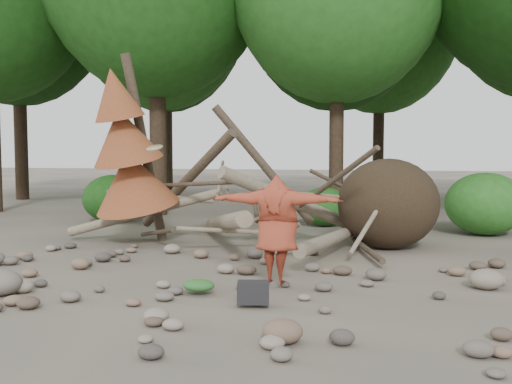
# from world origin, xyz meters

# --- Properties ---
(ground) EXTENTS (120.00, 120.00, 0.00)m
(ground) POSITION_xyz_m (0.00, 0.00, 0.00)
(ground) COLOR #514C44
(ground) RESTS_ON ground
(deadfall_pile) EXTENTS (8.55, 5.24, 3.30)m
(deadfall_pile) POSITION_xyz_m (2.02, 4.24, 0.95)
(deadfall_pile) COLOR #332619
(deadfall_pile) RESTS_ON ground
(dead_conifer) EXTENTS (2.06, 2.16, 4.35)m
(dead_conifer) POSITION_xyz_m (-3.12, 3.37, 2.11)
(dead_conifer) COLOR #4C3F30
(dead_conifer) RESTS_ON ground
(bush_left) EXTENTS (1.80, 1.80, 1.44)m
(bush_left) POSITION_xyz_m (-5.50, 7.20, 0.72)
(bush_left) COLOR #1A4A13
(bush_left) RESTS_ON ground
(bush_mid) EXTENTS (1.40, 1.40, 1.12)m
(bush_mid) POSITION_xyz_m (0.80, 7.80, 0.56)
(bush_mid) COLOR #235E1B
(bush_mid) RESTS_ON ground
(bush_right) EXTENTS (2.00, 2.00, 1.60)m
(bush_right) POSITION_xyz_m (5.00, 7.00, 0.80)
(bush_right) COLOR #2C7022
(bush_right) RESTS_ON ground
(frisbee_thrower) EXTENTS (3.36, 0.77, 2.18)m
(frisbee_thrower) POSITION_xyz_m (0.94, 0.17, 0.92)
(frisbee_thrower) COLOR maroon
(frisbee_thrower) RESTS_ON ground
(backpack) EXTENTS (0.48, 0.37, 0.29)m
(backpack) POSITION_xyz_m (0.85, -0.99, 0.14)
(backpack) COLOR black
(backpack) RESTS_ON ground
(cloth_green) EXTENTS (0.48, 0.40, 0.18)m
(cloth_green) POSITION_xyz_m (-0.10, -0.51, 0.09)
(cloth_green) COLOR #296227
(cloth_green) RESTS_ON ground
(cloth_orange) EXTENTS (0.28, 0.23, 0.10)m
(cloth_orange) POSITION_xyz_m (-0.18, -0.15, 0.05)
(cloth_orange) COLOR #BC5D20
(cloth_orange) RESTS_ON ground
(boulder_front_left) EXTENTS (0.64, 0.58, 0.38)m
(boulder_front_left) POSITION_xyz_m (-2.94, -1.23, 0.19)
(boulder_front_left) COLOR slate
(boulder_front_left) RESTS_ON ground
(boulder_front_right) EXTENTS (0.46, 0.41, 0.27)m
(boulder_front_right) POSITION_xyz_m (1.52, -2.35, 0.14)
(boulder_front_right) COLOR brown
(boulder_front_right) RESTS_ON ground
(boulder_mid_right) EXTENTS (0.52, 0.47, 0.31)m
(boulder_mid_right) POSITION_xyz_m (4.12, 0.83, 0.16)
(boulder_mid_right) COLOR gray
(boulder_mid_right) RESTS_ON ground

